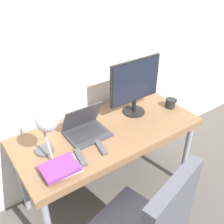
# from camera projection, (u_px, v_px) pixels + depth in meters

# --- Properties ---
(ground_plane) EXTENTS (12.00, 12.00, 0.00)m
(ground_plane) POSITION_uv_depth(u_px,v_px,m) (131.00, 219.00, 2.27)
(ground_plane) COLOR #514C47
(wall_back) EXTENTS (8.00, 0.05, 2.60)m
(wall_back) POSITION_uv_depth(u_px,v_px,m) (78.00, 50.00, 2.09)
(wall_back) COLOR silver
(wall_back) RESTS_ON ground_plane
(desk) EXTENTS (1.49, 0.69, 0.76)m
(desk) POSITION_uv_depth(u_px,v_px,m) (108.00, 136.00, 2.14)
(desk) COLOR brown
(desk) RESTS_ON ground_plane
(laptop) EXTENTS (0.32, 0.26, 0.25)m
(laptop) POSITION_uv_depth(u_px,v_px,m) (86.00, 128.00, 2.03)
(laptop) COLOR #38383D
(laptop) RESTS_ON desk
(monitor) EXTENTS (0.49, 0.20, 0.49)m
(monitor) POSITION_uv_depth(u_px,v_px,m) (135.00, 84.00, 2.17)
(monitor) COLOR black
(monitor) RESTS_ON desk
(desk_lamp) EXTENTS (0.14, 0.29, 0.42)m
(desk_lamp) POSITION_uv_depth(u_px,v_px,m) (47.00, 125.00, 1.62)
(desk_lamp) COLOR #4C4C51
(desk_lamp) RESTS_ON desk
(book_stack) EXTENTS (0.26, 0.19, 0.05)m
(book_stack) POSITION_uv_depth(u_px,v_px,m) (61.00, 168.00, 1.70)
(book_stack) COLOR silver
(book_stack) RESTS_ON desk
(tv_remote) EXTENTS (0.07, 0.18, 0.02)m
(tv_remote) POSITION_uv_depth(u_px,v_px,m) (80.00, 157.00, 1.81)
(tv_remote) COLOR #4C4C51
(tv_remote) RESTS_ON desk
(media_remote) EXTENTS (0.07, 0.17, 0.02)m
(media_remote) POSITION_uv_depth(u_px,v_px,m) (101.00, 147.00, 1.90)
(media_remote) COLOR #4C4C51
(media_remote) RESTS_ON desk
(mug) EXTENTS (0.13, 0.09, 0.08)m
(mug) POSITION_uv_depth(u_px,v_px,m) (171.00, 103.00, 2.37)
(mug) COLOR black
(mug) RESTS_ON desk
(game_controller) EXTENTS (0.13, 0.10, 0.04)m
(game_controller) POSITION_uv_depth(u_px,v_px,m) (70.00, 167.00, 1.72)
(game_controller) COLOR black
(game_controller) RESTS_ON desk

